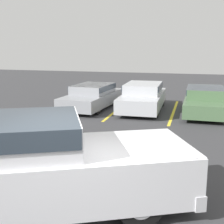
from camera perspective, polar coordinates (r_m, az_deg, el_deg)
The scene contains 7 objects.
stall_stripe_a at distance 15.88m, azimuth -7.98°, elevation 1.12°, with size 0.12×5.48×0.01m, color yellow.
stall_stripe_b at distance 15.06m, azimuth 1.24°, elevation 0.63°, with size 0.12×5.48×0.01m, color yellow.
stall_stripe_c at distance 14.67m, azimuth 11.21°, elevation 0.09°, with size 0.12×5.48×0.01m, color yellow.
pickup_truck at distance 5.87m, azimuth -12.94°, elevation -9.54°, with size 5.87×4.17×1.77m.
parked_sedan_a at distance 15.18m, azimuth -3.56°, elevation 3.04°, with size 2.08×4.44×1.14m.
parked_sedan_b at distance 14.72m, azimuth 5.69°, elevation 2.94°, with size 1.85×4.37×1.26m.
parked_sedan_c at distance 14.52m, azimuth 16.61°, elevation 2.20°, with size 1.77×4.47×1.17m.
Camera 1 is at (1.69, -4.23, 3.02)m, focal length 50.00 mm.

